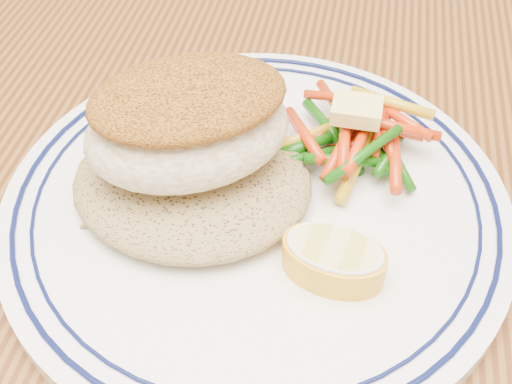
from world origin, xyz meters
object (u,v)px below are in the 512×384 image
object	(u,v)px
vegetable_pile	(352,137)
lemon_wedge	(334,258)
plate	(256,204)
dining_table	(210,351)
fish_fillet	(188,123)
rice_pilaf	(192,177)

from	to	relation	value
vegetable_pile	lemon_wedge	size ratio (longest dim) A/B	1.75
plate	vegetable_pile	distance (m)	0.07
vegetable_pile	lemon_wedge	bearing A→B (deg)	-91.12
dining_table	vegetable_pile	xyz separation A→B (m)	(0.07, 0.09, 0.13)
dining_table	fish_fillet	distance (m)	0.17
fish_fillet	lemon_wedge	distance (m)	0.11
plate	lemon_wedge	size ratio (longest dim) A/B	4.93
vegetable_pile	rice_pilaf	bearing A→B (deg)	-149.48
vegetable_pile	lemon_wedge	xyz separation A→B (m)	(-0.00, -0.09, -0.00)
fish_fillet	dining_table	bearing A→B (deg)	-72.13
dining_table	rice_pilaf	distance (m)	0.13
dining_table	vegetable_pile	size ratio (longest dim) A/B	14.38
rice_pilaf	vegetable_pile	bearing A→B (deg)	30.52
plate	dining_table	bearing A→B (deg)	-120.53
dining_table	fish_fillet	world-z (taller)	fish_fillet
dining_table	lemon_wedge	bearing A→B (deg)	-3.86
fish_fillet	lemon_wedge	bearing A→B (deg)	-29.04
dining_table	plate	world-z (taller)	plate
plate	rice_pilaf	size ratio (longest dim) A/B	2.14
plate	rice_pilaf	world-z (taller)	rice_pilaf
dining_table	vegetable_pile	distance (m)	0.17
fish_fillet	vegetable_pile	size ratio (longest dim) A/B	1.32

